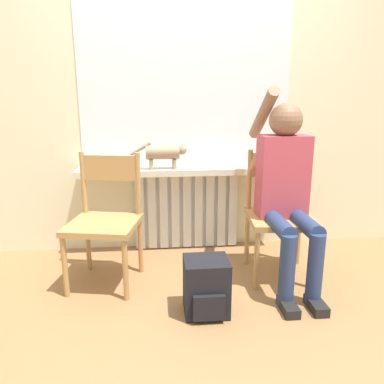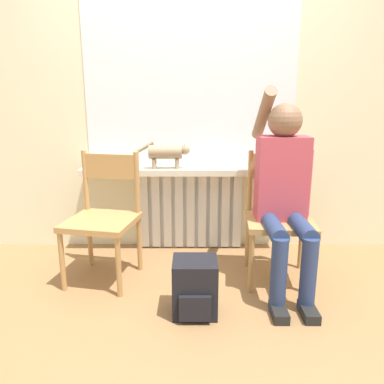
% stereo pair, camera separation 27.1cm
% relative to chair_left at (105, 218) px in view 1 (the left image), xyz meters
% --- Properties ---
extents(ground_plane, '(12.00, 12.00, 0.00)m').
position_rel_chair_left_xyz_m(ground_plane, '(0.62, -0.58, -0.47)').
color(ground_plane, olive).
extents(wall_with_window, '(7.00, 0.06, 2.70)m').
position_rel_chair_left_xyz_m(wall_with_window, '(0.62, 0.65, 0.88)').
color(wall_with_window, beige).
rests_on(wall_with_window, ground_plane).
extents(radiator, '(0.89, 0.08, 0.68)m').
position_rel_chair_left_xyz_m(radiator, '(0.62, 0.57, -0.13)').
color(radiator, silver).
rests_on(radiator, ground_plane).
extents(windowsill, '(1.78, 0.25, 0.05)m').
position_rel_chair_left_xyz_m(windowsill, '(0.62, 0.49, 0.23)').
color(windowsill, beige).
rests_on(windowsill, radiator).
extents(window_glass, '(1.71, 0.01, 1.33)m').
position_rel_chair_left_xyz_m(window_glass, '(0.62, 0.62, 0.92)').
color(window_glass, white).
rests_on(window_glass, windowsill).
extents(chair_left, '(0.54, 0.54, 0.91)m').
position_rel_chair_left_xyz_m(chair_left, '(0.00, 0.00, 0.00)').
color(chair_left, '#B2844C').
rests_on(chair_left, ground_plane).
extents(chair_right, '(0.49, 0.49, 0.91)m').
position_rel_chair_left_xyz_m(chair_right, '(1.25, 0.00, 0.00)').
color(chair_right, '#B2844C').
rests_on(chair_right, ground_plane).
extents(person, '(0.36, 0.99, 1.36)m').
position_rel_chair_left_xyz_m(person, '(1.24, -0.11, 0.24)').
color(person, navy).
rests_on(person, ground_plane).
extents(cat, '(0.46, 0.11, 0.22)m').
position_rel_chair_left_xyz_m(cat, '(0.43, 0.45, 0.39)').
color(cat, '#9E896B').
rests_on(cat, windowsill).
extents(backpack, '(0.27, 0.27, 0.35)m').
position_rel_chair_left_xyz_m(backpack, '(0.65, -0.48, -0.30)').
color(backpack, black).
rests_on(backpack, ground_plane).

